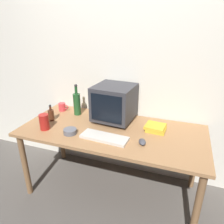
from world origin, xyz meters
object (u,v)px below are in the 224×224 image
at_px(crt_monitor, 114,103).
at_px(metal_canister, 44,122).
at_px(keyboard, 104,137).
at_px(bottle_tall, 77,103).
at_px(cd_spindle, 70,131).
at_px(mug, 62,107).
at_px(bottle_short, 51,115).
at_px(book_stack, 156,128).
at_px(computer_mouse, 142,142).

bearing_deg(crt_monitor, metal_canister, -143.84).
distance_m(keyboard, bottle_tall, 0.63).
bearing_deg(cd_spindle, crt_monitor, 54.68).
relative_size(crt_monitor, mug, 3.45).
bearing_deg(cd_spindle, bottle_tall, 109.21).
bearing_deg(metal_canister, cd_spindle, 0.43).
relative_size(crt_monitor, bottle_short, 2.38).
height_order(crt_monitor, book_stack, crt_monitor).
bearing_deg(metal_canister, bottle_tall, 73.21).
relative_size(book_stack, metal_canister, 1.33).
xyz_separation_m(computer_mouse, bottle_tall, (-0.80, 0.37, 0.11)).
relative_size(book_stack, cd_spindle, 1.66).
height_order(crt_monitor, computer_mouse, crt_monitor).
xyz_separation_m(crt_monitor, mug, (-0.64, 0.04, -0.15)).
bearing_deg(bottle_tall, computer_mouse, -24.53).
height_order(keyboard, computer_mouse, computer_mouse).
height_order(keyboard, cd_spindle, cd_spindle).
bearing_deg(book_stack, bottle_tall, 173.82).
bearing_deg(bottle_short, computer_mouse, -7.86).
bearing_deg(book_stack, cd_spindle, -156.22).
bearing_deg(metal_canister, bottle_short, 106.19).
distance_m(crt_monitor, bottle_tall, 0.44).
bearing_deg(computer_mouse, keyboard, 166.10).
xyz_separation_m(bottle_short, mug, (-0.03, 0.26, -0.02)).
xyz_separation_m(mug, cd_spindle, (0.36, -0.45, -0.02)).
bearing_deg(computer_mouse, book_stack, 56.96).
bearing_deg(computer_mouse, bottle_tall, 136.65).
height_order(computer_mouse, book_stack, book_stack).
distance_m(crt_monitor, mug, 0.66).
relative_size(crt_monitor, cd_spindle, 3.45).
distance_m(crt_monitor, computer_mouse, 0.54).
bearing_deg(crt_monitor, cd_spindle, -125.32).
xyz_separation_m(computer_mouse, metal_canister, (-0.93, -0.05, 0.06)).
bearing_deg(cd_spindle, bottle_short, 150.42).
distance_m(crt_monitor, keyboard, 0.43).
bearing_deg(keyboard, bottle_short, 169.93).
bearing_deg(computer_mouse, mug, 139.64).
bearing_deg(mug, metal_canister, -79.01).
height_order(bottle_short, metal_canister, bottle_short).
distance_m(book_stack, cd_spindle, 0.79).
distance_m(book_stack, mug, 1.09).
distance_m(mug, metal_canister, 0.46).
xyz_separation_m(book_stack, cd_spindle, (-0.73, -0.32, -0.01)).
bearing_deg(crt_monitor, keyboard, -83.98).
distance_m(keyboard, computer_mouse, 0.33).
xyz_separation_m(computer_mouse, book_stack, (0.07, 0.27, 0.01)).
xyz_separation_m(cd_spindle, metal_canister, (-0.27, -0.00, 0.05)).
height_order(crt_monitor, bottle_short, crt_monitor).
height_order(book_stack, metal_canister, metal_canister).
bearing_deg(bottle_short, mug, 97.22).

